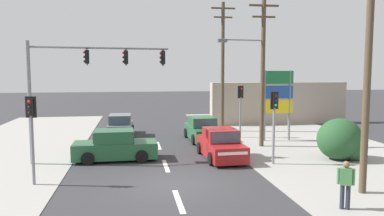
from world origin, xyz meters
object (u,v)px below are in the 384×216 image
at_px(pedestal_signal_right_kerb, 274,115).
at_px(traffic_signal_mast, 81,75).
at_px(pedestal_signal_far_median, 241,103).
at_px(shopping_plaza_sign, 277,95).
at_px(utility_pole_background_right, 223,64).
at_px(utility_pole_midground_right, 261,67).
at_px(hatchback_receding_far, 120,126).
at_px(sedan_oncoming_near, 115,147).
at_px(utility_pole_foreground_right, 366,37).
at_px(pedestal_signal_left_kerb, 32,125).
at_px(sedan_crossing_left, 221,145).
at_px(pedestrian_at_kerb, 346,182).
at_px(sedan_oncoming_mid, 202,130).

bearing_deg(pedestal_signal_right_kerb, traffic_signal_mast, 167.02).
distance_m(pedestal_signal_far_median, shopping_plaza_sign, 2.57).
bearing_deg(pedestal_signal_far_median, shopping_plaza_sign, -36.07).
height_order(utility_pole_background_right, shopping_plaza_sign, utility_pole_background_right).
bearing_deg(utility_pole_midground_right, hatchback_receding_far, 147.73).
bearing_deg(sedan_oncoming_near, utility_pole_foreground_right, -36.61).
bearing_deg(pedestal_signal_left_kerb, pedestal_signal_far_median, 39.04).
relative_size(utility_pole_foreground_right, utility_pole_background_right, 1.12).
bearing_deg(sedan_crossing_left, pedestrian_at_kerb, -73.44).
bearing_deg(sedan_oncoming_mid, sedan_crossing_left, -90.00).
xyz_separation_m(pedestal_signal_right_kerb, pedestrian_at_kerb, (0.08, -6.12, -1.49)).
bearing_deg(sedan_oncoming_near, pedestal_signal_left_kerb, -128.49).
bearing_deg(pedestrian_at_kerb, pedestal_signal_right_kerb, 90.71).
distance_m(pedestal_signal_right_kerb, pedestal_signal_far_median, 7.46).
xyz_separation_m(shopping_plaza_sign, hatchback_receding_far, (-10.17, 3.62, -2.28)).
bearing_deg(hatchback_receding_far, pedestal_signal_right_kerb, -51.55).
xyz_separation_m(utility_pole_midground_right, utility_pole_background_right, (-0.82, 6.05, 0.29)).
relative_size(shopping_plaza_sign, sedan_oncoming_near, 1.08).
bearing_deg(pedestrian_at_kerb, utility_pole_midground_right, 86.08).
distance_m(utility_pole_background_right, shopping_plaza_sign, 5.48).
xyz_separation_m(hatchback_receding_far, sedan_oncoming_mid, (5.37, -2.76, 0.00)).
height_order(utility_pole_background_right, pedestal_signal_left_kerb, utility_pole_background_right).
xyz_separation_m(traffic_signal_mast, pedestal_signal_left_kerb, (-1.43, -3.80, -1.94)).
height_order(pedestal_signal_far_median, shopping_plaza_sign, shopping_plaza_sign).
height_order(pedestal_signal_right_kerb, sedan_oncoming_mid, pedestal_signal_right_kerb).
bearing_deg(shopping_plaza_sign, pedestal_signal_right_kerb, -113.18).
relative_size(utility_pole_foreground_right, sedan_oncoming_near, 2.53).
relative_size(utility_pole_foreground_right, pedestal_signal_far_median, 3.03).
bearing_deg(traffic_signal_mast, sedan_crossing_left, -3.89).
distance_m(utility_pole_midground_right, sedan_oncoming_near, 9.61).
relative_size(sedan_oncoming_near, pedestrian_at_kerb, 2.61).
bearing_deg(traffic_signal_mast, sedan_oncoming_near, 0.76).
bearing_deg(pedestal_signal_far_median, utility_pole_foreground_right, -85.20).
relative_size(utility_pole_foreground_right, sedan_crossing_left, 2.51).
bearing_deg(utility_pole_foreground_right, hatchback_receding_far, 122.69).
bearing_deg(pedestal_signal_right_kerb, utility_pole_foreground_right, -71.73).
bearing_deg(sedan_oncoming_mid, utility_pole_background_right, 57.85).
bearing_deg(sedan_oncoming_mid, utility_pole_foreground_right, -71.80).
distance_m(utility_pole_midground_right, shopping_plaza_sign, 3.02).
bearing_deg(pedestal_signal_far_median, sedan_oncoming_mid, -167.46).
relative_size(pedestal_signal_far_median, sedan_crossing_left, 0.83).
xyz_separation_m(pedestal_signal_left_kerb, sedan_oncoming_near, (3.04, 3.83, -1.71)).
bearing_deg(pedestal_signal_left_kerb, sedan_oncoming_mid, 45.09).
xyz_separation_m(traffic_signal_mast, pedestal_signal_right_kerb, (9.28, -2.14, -1.94)).
distance_m(pedestal_signal_far_median, sedan_oncoming_near, 9.89).
bearing_deg(utility_pole_foreground_right, traffic_signal_mast, 147.79).
relative_size(utility_pole_midground_right, pedestal_signal_left_kerb, 2.48).
xyz_separation_m(traffic_signal_mast, hatchback_receding_far, (1.66, 7.45, -3.65)).
relative_size(sedan_oncoming_near, sedan_oncoming_mid, 0.99).
height_order(utility_pole_background_right, sedan_oncoming_mid, utility_pole_background_right).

